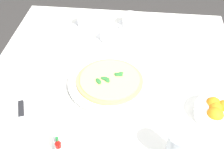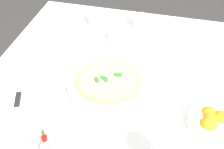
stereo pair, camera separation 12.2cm
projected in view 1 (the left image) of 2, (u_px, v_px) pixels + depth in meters
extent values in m
cube|color=white|center=(114.00, 74.00, 1.27)|extent=(1.03, 1.03, 0.02)
cube|color=white|center=(5.00, 90.00, 1.42)|extent=(1.03, 0.01, 0.28)
cube|color=white|center=(123.00, 36.00, 1.76)|extent=(0.01, 1.03, 0.28)
cylinder|color=brown|center=(53.00, 70.00, 1.87)|extent=(0.06, 0.06, 0.72)
cylinder|color=brown|center=(192.00, 80.00, 1.80)|extent=(0.06, 0.06, 0.72)
cylinder|color=white|center=(110.00, 84.00, 1.21)|extent=(0.20, 0.20, 0.01)
cylinder|color=white|center=(110.00, 82.00, 1.20)|extent=(0.33, 0.33, 0.01)
cylinder|color=#DBAD60|center=(110.00, 80.00, 1.19)|extent=(0.26, 0.26, 0.01)
cylinder|color=#EFD17A|center=(110.00, 79.00, 1.19)|extent=(0.24, 0.24, 0.00)
ellipsoid|color=#2D7533|center=(119.00, 74.00, 1.21)|extent=(0.04, 0.04, 0.01)
ellipsoid|color=#2D7533|center=(107.00, 80.00, 1.18)|extent=(0.04, 0.04, 0.01)
ellipsoid|color=#2D7533|center=(99.00, 81.00, 1.17)|extent=(0.04, 0.03, 0.01)
ellipsoid|color=#2D7533|center=(119.00, 74.00, 1.20)|extent=(0.03, 0.04, 0.01)
ellipsoid|color=#2D7533|center=(105.00, 78.00, 1.19)|extent=(0.02, 0.04, 0.01)
cylinder|color=white|center=(108.00, 40.00, 1.44)|extent=(0.13, 0.13, 0.01)
cylinder|color=white|center=(108.00, 33.00, 1.42)|extent=(0.08, 0.08, 0.06)
torus|color=white|center=(108.00, 39.00, 1.38)|extent=(0.04, 0.01, 0.03)
cylinder|color=black|center=(108.00, 28.00, 1.40)|extent=(0.07, 0.07, 0.00)
cylinder|color=white|center=(85.00, 26.00, 1.53)|extent=(0.13, 0.13, 0.01)
cylinder|color=white|center=(85.00, 20.00, 1.51)|extent=(0.08, 0.08, 0.06)
torus|color=white|center=(94.00, 22.00, 1.50)|extent=(0.01, 0.04, 0.03)
cylinder|color=black|center=(85.00, 16.00, 1.50)|extent=(0.07, 0.07, 0.00)
cylinder|color=white|center=(130.00, 26.00, 1.54)|extent=(0.13, 0.13, 0.01)
cylinder|color=white|center=(130.00, 20.00, 1.51)|extent=(0.08, 0.08, 0.06)
torus|color=white|center=(125.00, 24.00, 1.48)|extent=(0.03, 0.02, 0.03)
cylinder|color=black|center=(130.00, 15.00, 1.50)|extent=(0.07, 0.07, 0.00)
cylinder|color=white|center=(178.00, 149.00, 0.91)|extent=(0.07, 0.07, 0.13)
cube|color=white|center=(22.00, 121.00, 1.05)|extent=(0.25, 0.20, 0.02)
cube|color=silver|center=(22.00, 130.00, 1.01)|extent=(0.12, 0.06, 0.01)
cube|color=black|center=(21.00, 109.00, 1.08)|extent=(0.08, 0.04, 0.01)
cylinder|color=white|center=(216.00, 112.00, 1.07)|extent=(0.15, 0.15, 0.04)
sphere|color=orange|center=(215.00, 116.00, 1.04)|extent=(0.06, 0.06, 0.06)
sphere|color=orange|center=(213.00, 104.00, 1.08)|extent=(0.05, 0.05, 0.05)
sphere|color=orange|center=(216.00, 109.00, 1.06)|extent=(0.05, 0.05, 0.05)
cylinder|color=#B7140F|center=(59.00, 149.00, 0.95)|extent=(0.02, 0.02, 0.05)
cylinder|color=white|center=(59.00, 149.00, 0.95)|extent=(0.02, 0.02, 0.02)
cone|color=#B7140F|center=(57.00, 142.00, 0.92)|extent=(0.02, 0.02, 0.02)
cylinder|color=#1E722D|center=(57.00, 139.00, 0.92)|extent=(0.01, 0.01, 0.01)
cylinder|color=white|center=(58.00, 142.00, 0.97)|extent=(0.03, 0.03, 0.04)
cylinder|color=#38332D|center=(58.00, 144.00, 0.98)|extent=(0.02, 0.02, 0.03)
sphere|color=silver|center=(57.00, 138.00, 0.96)|extent=(0.02, 0.02, 0.02)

